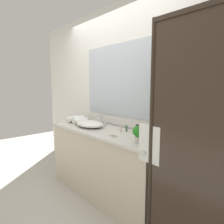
{
  "coord_description": "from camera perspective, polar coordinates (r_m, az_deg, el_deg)",
  "views": [
    {
      "loc": [
        1.93,
        -1.6,
        1.47
      ],
      "look_at": [
        0.15,
        0.0,
        1.15
      ],
      "focal_mm": 31.46,
      "sensor_mm": 36.0,
      "label": 1
    }
  ],
  "objects": [
    {
      "name": "vanity_cabinet",
      "position": [
        2.72,
        -2.03,
        -14.45
      ],
      "size": [
        1.8,
        0.58,
        0.9
      ],
      "color": "beige",
      "rests_on": "ground_plane"
    },
    {
      "name": "amenity_bottle_lotion",
      "position": [
        2.21,
        13.1,
        -6.44
      ],
      "size": [
        0.03,
        0.03,
        0.09
      ],
      "color": "white",
      "rests_on": "vanity_cabinet"
    },
    {
      "name": "faucet",
      "position": [
        2.88,
        -3.24,
        -2.78
      ],
      "size": [
        0.17,
        0.13,
        0.16
      ],
      "color": "silver",
      "rests_on": "vanity_cabinet"
    },
    {
      "name": "wall_back_with_mirror",
      "position": [
        2.75,
        3.24,
        4.19
      ],
      "size": [
        4.4,
        0.06,
        2.6
      ],
      "color": "silver",
      "rests_on": "ground_plane"
    },
    {
      "name": "sink_basin",
      "position": [
        2.76,
        -6.45,
        -3.42
      ],
      "size": [
        0.47,
        0.32,
        0.09
      ],
      "primitive_type": "ellipsoid",
      "color": "white",
      "rests_on": "vanity_cabinet"
    },
    {
      "name": "rolled_towel_middle",
      "position": [
        3.09,
        -9.8,
        -2.14
      ],
      "size": [
        0.14,
        0.2,
        0.1
      ],
      "primitive_type": "cylinder",
      "rotation": [
        1.57,
        0.0,
        0.21
      ],
      "color": "white",
      "rests_on": "vanity_cabinet"
    },
    {
      "name": "amenity_bottle_conditioner",
      "position": [
        2.49,
        4.25,
        -4.82
      ],
      "size": [
        0.03,
        0.03,
        0.08
      ],
      "color": "#4C7056",
      "rests_on": "vanity_cabinet"
    },
    {
      "name": "amenity_bottle_shampoo",
      "position": [
        2.45,
        2.63,
        -4.84
      ],
      "size": [
        0.03,
        0.03,
        0.09
      ],
      "color": "silver",
      "rests_on": "vanity_cabinet"
    },
    {
      "name": "rolled_towel_near_edge",
      "position": [
        3.16,
        -11.56,
        -2.06
      ],
      "size": [
        0.14,
        0.21,
        0.1
      ],
      "primitive_type": "cylinder",
      "rotation": [
        1.57,
        0.0,
        0.22
      ],
      "color": "white",
      "rests_on": "vanity_cabinet"
    },
    {
      "name": "ground_plane",
      "position": [
        2.91,
        -2.14,
        -22.74
      ],
      "size": [
        8.0,
        8.0,
        0.0
      ],
      "primitive_type": "plane",
      "color": "#B7B2A8"
    },
    {
      "name": "soap_dish",
      "position": [
        2.25,
        0.1,
        -6.7
      ],
      "size": [
        0.1,
        0.07,
        0.04
      ],
      "color": "silver",
      "rests_on": "vanity_cabinet"
    },
    {
      "name": "rolled_towel_far_edge",
      "position": [
        2.99,
        -9.1,
        -2.58
      ],
      "size": [
        0.14,
        0.22,
        0.09
      ],
      "primitive_type": "cylinder",
      "rotation": [
        1.57,
        0.0,
        -0.24
      ],
      "color": "white",
      "rests_on": "vanity_cabinet"
    },
    {
      "name": "potted_plant",
      "position": [
        2.01,
        8.14,
        -6.01
      ],
      "size": [
        0.15,
        0.15,
        0.18
      ],
      "color": "beige",
      "rests_on": "vanity_cabinet"
    },
    {
      "name": "shower_enclosure",
      "position": [
        1.62,
        22.51,
        -8.89
      ],
      "size": [
        1.2,
        0.59,
        2.0
      ],
      "color": "#2D2319",
      "rests_on": "ground_plane"
    }
  ]
}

